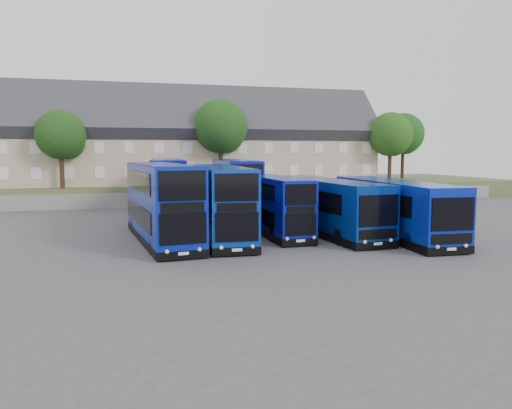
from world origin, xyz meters
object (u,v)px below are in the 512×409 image
at_px(coach_east_a, 325,207).
at_px(tree_far, 404,136).
at_px(tree_mid, 222,128).
at_px(dd_front_left, 161,204).
at_px(tree_east, 391,136).
at_px(dd_front_mid, 222,204).
at_px(tree_west, 62,137).

distance_m(coach_east_a, tree_far, 36.34).
distance_m(tree_mid, tree_far, 26.80).
bearing_deg(tree_mid, coach_east_a, -81.80).
bearing_deg(dd_front_left, coach_east_a, -3.01).
distance_m(dd_front_left, tree_east, 35.57).
relative_size(dd_front_left, tree_mid, 1.34).
distance_m(dd_front_mid, coach_east_a, 7.48).
distance_m(dd_front_left, tree_far, 44.57).
height_order(dd_front_mid, coach_east_a, dd_front_mid).
bearing_deg(dd_front_mid, dd_front_left, -177.05).
bearing_deg(tree_east, tree_mid, 178.57).
height_order(tree_east, tree_far, tree_far).
bearing_deg(dd_front_mid, tree_far, 46.05).
xyz_separation_m(coach_east_a, tree_far, (22.97, 27.53, 5.92)).
relative_size(tree_west, tree_far, 0.88).
distance_m(tree_west, tree_far, 42.58).
height_order(dd_front_left, coach_east_a, dd_front_left).
bearing_deg(tree_far, tree_mid, -165.96).
xyz_separation_m(dd_front_mid, tree_east, (24.41, 21.08, 5.11)).
height_order(coach_east_a, tree_west, tree_west).
bearing_deg(dd_front_left, tree_east, 31.07).
distance_m(dd_front_left, tree_west, 22.93).
xyz_separation_m(tree_west, tree_far, (42.00, 7.00, 0.68)).
relative_size(tree_west, tree_mid, 0.83).
distance_m(dd_front_mid, tree_mid, 22.77).
bearing_deg(tree_far, tree_west, -170.54).
xyz_separation_m(dd_front_left, tree_mid, (8.22, 21.55, 5.69)).
xyz_separation_m(coach_east_a, tree_east, (16.97, 20.53, 5.58)).
bearing_deg(dd_front_mid, tree_east, 44.15).
bearing_deg(dd_front_mid, tree_mid, 81.78).
xyz_separation_m(tree_mid, tree_far, (26.00, 6.50, -0.34)).
xyz_separation_m(tree_mid, tree_east, (20.00, -0.50, -0.68)).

